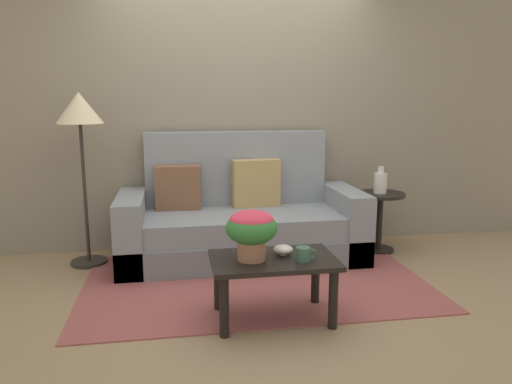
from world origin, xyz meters
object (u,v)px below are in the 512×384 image
object	(u,v)px
potted_plant	(251,229)
snack_bowl	(283,250)
coffee_mug	(304,254)
couch	(240,222)
table_vase	(380,182)
floor_lamp	(80,121)
coffee_table	(273,269)
side_table	(380,211)

from	to	relation	value
potted_plant	snack_bowl	world-z (taller)	potted_plant
coffee_mug	potted_plant	bearing A→B (deg)	166.56
coffee_mug	snack_bowl	size ratio (longest dim) A/B	1.03
couch	table_vase	bearing A→B (deg)	-1.83
couch	coffee_mug	xyz separation A→B (m)	(0.22, -1.41, 0.13)
floor_lamp	potted_plant	world-z (taller)	floor_lamp
coffee_table	table_vase	world-z (taller)	table_vase
potted_plant	table_vase	bearing A→B (deg)	42.01
potted_plant	coffee_mug	distance (m)	0.37
couch	table_vase	xyz separation A→B (m)	(1.33, -0.04, 0.34)
coffee_table	side_table	distance (m)	1.83
floor_lamp	table_vase	size ratio (longest dim) A/B	5.91
couch	snack_bowl	world-z (taller)	couch
coffee_table	coffee_mug	distance (m)	0.24
table_vase	potted_plant	bearing A→B (deg)	-137.99
coffee_table	coffee_mug	world-z (taller)	coffee_mug
side_table	snack_bowl	xyz separation A→B (m)	(-1.23, -1.24, 0.07)
snack_bowl	table_vase	world-z (taller)	table_vase
table_vase	coffee_mug	bearing A→B (deg)	-129.01
couch	potted_plant	bearing A→B (deg)	-94.59
coffee_mug	table_vase	world-z (taller)	table_vase
coffee_table	floor_lamp	size ratio (longest dim) A/B	0.54
side_table	table_vase	world-z (taller)	table_vase
coffee_mug	floor_lamp	bearing A→B (deg)	137.14
couch	side_table	size ratio (longest dim) A/B	3.80
coffee_table	potted_plant	world-z (taller)	potted_plant
coffee_table	coffee_mug	size ratio (longest dim) A/B	6.03
side_table	table_vase	bearing A→B (deg)	-143.50
floor_lamp	table_vase	distance (m)	2.74
couch	side_table	world-z (taller)	couch
couch	potted_plant	distance (m)	1.37
coffee_table	potted_plant	size ratio (longest dim) A/B	2.45
potted_plant	coffee_mug	xyz separation A→B (m)	(0.32, -0.08, -0.16)
side_table	potted_plant	xyz separation A→B (m)	(-1.45, -1.30, 0.24)
coffee_mug	side_table	bearing A→B (deg)	50.83
couch	side_table	bearing A→B (deg)	-1.30
side_table	coffee_mug	size ratio (longest dim) A/B	4.22
couch	potted_plant	xyz separation A→B (m)	(-0.11, -1.33, 0.30)
floor_lamp	snack_bowl	distance (m)	2.12
side_table	coffee_mug	xyz separation A→B (m)	(-1.13, -1.38, 0.08)
floor_lamp	snack_bowl	xyz separation A→B (m)	(1.47, -1.31, -0.80)
snack_bowl	table_vase	size ratio (longest dim) A/B	0.52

